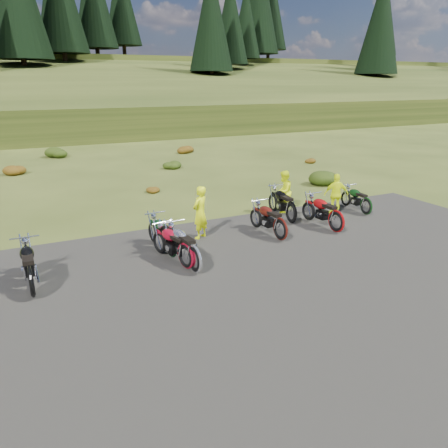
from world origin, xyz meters
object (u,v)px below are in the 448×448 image
motorcycle_7 (365,215)px  motorcycle_0 (34,297)px  person_middle (200,213)px  motorcycle_3 (195,273)px

motorcycle_7 → motorcycle_0: bearing=101.6°
motorcycle_0 → person_middle: 5.90m
motorcycle_0 → person_middle: size_ratio=1.27×
motorcycle_0 → person_middle: (5.44, 2.10, 0.90)m
motorcycle_7 → person_middle: bearing=90.6°
motorcycle_3 → motorcycle_7: 8.57m
motorcycle_0 → motorcycle_3: bearing=-95.9°
motorcycle_3 → person_middle: (1.26, 2.52, 0.90)m
person_middle → motorcycle_0: bearing=-10.6°
motorcycle_3 → motorcycle_0: bearing=77.9°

